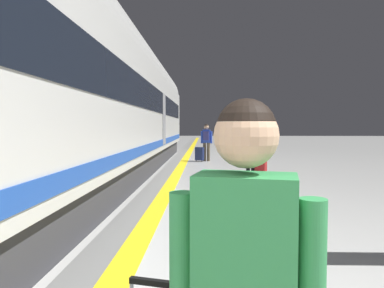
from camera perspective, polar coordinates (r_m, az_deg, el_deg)
name	(u,v)px	position (r m, az deg, el deg)	size (l,w,h in m)	color
safety_line_strip	(171,183)	(10.16, -3.34, -6.30)	(0.36, 80.00, 0.01)	yellow
tactile_edge_band	(159,183)	(10.20, -5.25, -6.28)	(0.64, 80.00, 0.01)	slate
high_speed_train	(57,84)	(8.00, -20.81, 9.01)	(2.94, 34.88, 4.97)	#38383D
passenger_near	(251,144)	(12.88, 9.42, -0.01)	(0.50, 0.30, 1.70)	black
suitcase_near	(261,163)	(12.70, 11.00, -3.04)	(0.44, 0.39, 0.98)	#A51E1E
passenger_mid	(206,139)	(16.48, 2.34, 0.79)	(0.54, 0.36, 1.73)	brown
suitcase_mid	(200,154)	(16.34, 1.22, -1.58)	(0.43, 0.35, 0.66)	#19234C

